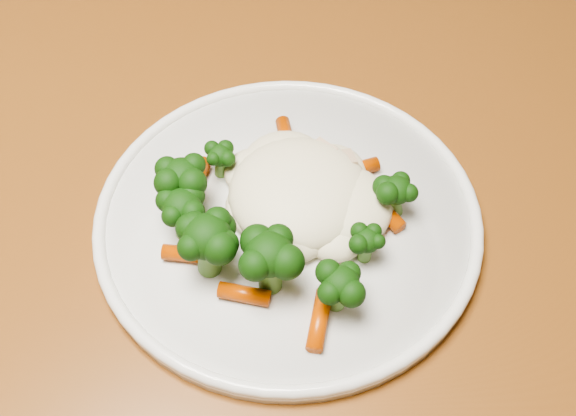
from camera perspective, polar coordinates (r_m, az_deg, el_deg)
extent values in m
cube|color=brown|center=(0.59, 10.21, -2.05)|extent=(1.34, 1.10, 0.04)
cube|color=brown|center=(1.21, -14.09, 5.47)|extent=(0.08, 0.08, 0.71)
cylinder|color=white|center=(0.56, 0.00, -0.90)|extent=(0.30, 0.30, 0.01)
ellipsoid|color=#FDF1CA|center=(0.55, 0.92, 2.00)|extent=(0.13, 0.11, 0.05)
ellipsoid|color=black|center=(0.55, -8.26, 1.59)|extent=(0.05, 0.05, 0.04)
ellipsoid|color=black|center=(0.51, -6.28, -3.19)|extent=(0.06, 0.06, 0.05)
ellipsoid|color=black|center=(0.50, -1.46, -4.56)|extent=(0.05, 0.05, 0.05)
ellipsoid|color=black|center=(0.50, 4.09, -6.62)|extent=(0.04, 0.04, 0.04)
ellipsoid|color=black|center=(0.53, 6.16, -3.07)|extent=(0.03, 0.03, 0.03)
ellipsoid|color=black|center=(0.55, 8.43, 0.77)|extent=(0.04, 0.04, 0.03)
ellipsoid|color=black|center=(0.58, -5.36, 3.64)|extent=(0.03, 0.03, 0.03)
ellipsoid|color=black|center=(0.54, -8.25, -0.70)|extent=(0.05, 0.05, 0.04)
ellipsoid|color=black|center=(0.51, -6.10, -3.25)|extent=(0.05, 0.05, 0.05)
cylinder|color=#CF4D04|center=(0.60, -0.03, 5.07)|extent=(0.05, 0.05, 0.01)
cylinder|color=#CF4D04|center=(0.58, 5.17, 3.00)|extent=(0.03, 0.04, 0.01)
cylinder|color=#CF4D04|center=(0.56, 7.45, -0.05)|extent=(0.05, 0.03, 0.01)
cylinder|color=#CF4D04|center=(0.58, -7.26, 2.34)|extent=(0.02, 0.04, 0.01)
cylinder|color=#CF4D04|center=(0.53, -7.57, -3.67)|extent=(0.04, 0.03, 0.01)
cylinder|color=#CF4D04|center=(0.51, -3.48, -6.80)|extent=(0.04, 0.03, 0.01)
cylinder|color=#CF4D04|center=(0.50, 2.50, -8.80)|extent=(0.03, 0.05, 0.01)
ellipsoid|color=brown|center=(0.54, 1.58, 0.45)|extent=(0.03, 0.03, 0.02)
ellipsoid|color=brown|center=(0.54, 2.91, -0.23)|extent=(0.03, 0.03, 0.02)
ellipsoid|color=brown|center=(0.55, -1.30, 2.14)|extent=(0.02, 0.02, 0.01)
cube|color=#CDAD88|center=(0.58, 2.82, 4.43)|extent=(0.02, 0.02, 0.01)
cube|color=#CDAD88|center=(0.57, 4.60, 3.71)|extent=(0.02, 0.02, 0.01)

